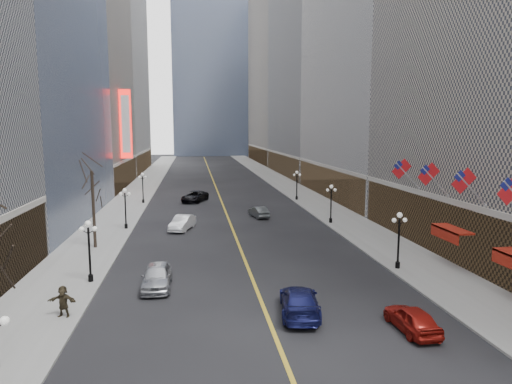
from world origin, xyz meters
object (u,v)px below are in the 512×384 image
object	(u,v)px
streetlamp_west_2	(125,204)
streetlamp_east_2	(331,200)
car_sb_mid	(412,319)
car_sb_far	(259,212)
car_nb_mid	(182,223)
car_nb_far	(195,196)
car_sb_near	(299,301)
streetlamp_west_1	(89,245)
car_nb_near	(157,276)
streetlamp_east_1	(399,234)
streetlamp_west_3	(143,185)
streetlamp_east_3	(297,182)

from	to	relation	value
streetlamp_west_2	streetlamp_east_2	bearing A→B (deg)	0.00
car_sb_mid	car_sb_far	size ratio (longest dim) A/B	1.01
car_nb_mid	car_nb_far	distance (m)	19.82
car_sb_near	streetlamp_west_2	bearing A→B (deg)	-52.68
streetlamp_east_2	streetlamp_west_2	bearing A→B (deg)	180.00
streetlamp_east_2	streetlamp_west_1	distance (m)	29.68
streetlamp_west_2	car_sb_near	distance (m)	29.07
car_nb_mid	car_sb_mid	world-z (taller)	car_nb_mid
streetlamp_west_2	car_nb_mid	world-z (taller)	streetlamp_west_2
car_nb_near	streetlamp_east_1	bearing A→B (deg)	5.31
streetlamp_west_3	car_nb_far	world-z (taller)	streetlamp_west_3
streetlamp_east_2	car_sb_near	size ratio (longest dim) A/B	0.81
streetlamp_west_2	car_nb_near	size ratio (longest dim) A/B	0.90
streetlamp_west_3	car_nb_mid	world-z (taller)	streetlamp_west_3
car_sb_near	car_sb_far	size ratio (longest dim) A/B	1.33
streetlamp_west_2	streetlamp_west_3	world-z (taller)	same
streetlamp_west_2	car_nb_mid	bearing A→B (deg)	-8.28
streetlamp_west_1	streetlamp_east_2	bearing A→B (deg)	37.33
streetlamp_west_3	streetlamp_east_3	bearing A→B (deg)	0.00
car_sb_near	streetlamp_west_1	bearing A→B (deg)	-19.63
car_sb_near	car_sb_far	xyz separation A→B (m)	(1.91, 30.61, -0.12)
streetlamp_east_2	car_nb_far	world-z (taller)	streetlamp_east_2
streetlamp_west_3	car_sb_near	size ratio (longest dim) A/B	0.81
streetlamp_west_2	car_nb_mid	distance (m)	6.64
car_nb_near	car_nb_far	size ratio (longest dim) A/B	0.85
streetlamp_west_1	car_sb_mid	size ratio (longest dim) A/B	1.07
car_sb_far	streetlamp_west_3	bearing A→B (deg)	-51.59
streetlamp_west_2	car_nb_near	xyz separation A→B (m)	(4.86, -19.61, -2.05)
car_nb_far	streetlamp_east_3	bearing A→B (deg)	19.15
streetlamp_east_2	streetlamp_west_2	world-z (taller)	same
streetlamp_east_2	streetlamp_east_3	bearing A→B (deg)	90.00
streetlamp_west_2	car_sb_near	world-z (taller)	streetlamp_west_2
streetlamp_east_1	streetlamp_west_1	distance (m)	23.60
streetlamp_west_1	car_nb_near	xyz separation A→B (m)	(4.86, -1.61, -2.05)
streetlamp_east_2	streetlamp_west_3	distance (m)	29.68
streetlamp_west_2	car_nb_mid	size ratio (longest dim) A/B	0.93
streetlamp_east_2	car_nb_far	xyz separation A→B (m)	(-15.90, 18.86, -2.08)
car_nb_far	car_sb_mid	world-z (taller)	car_nb_far
streetlamp_east_1	streetlamp_west_3	size ratio (longest dim) A/B	1.00
car_sb_near	streetlamp_east_3	bearing A→B (deg)	-93.80
streetlamp_east_2	car_sb_far	bearing A→B (deg)	147.07
car_sb_far	streetlamp_east_1	bearing A→B (deg)	96.63
car_nb_mid	car_sb_mid	xyz separation A→B (m)	(13.22, -27.75, -0.08)
streetlamp_east_3	car_nb_far	world-z (taller)	streetlamp_east_3
streetlamp_west_3	car_sb_mid	bearing A→B (deg)	-67.36
car_nb_far	car_sb_far	distance (m)	15.91
car_nb_mid	car_sb_near	size ratio (longest dim) A/B	0.87
car_nb_mid	car_nb_far	bearing A→B (deg)	103.23
streetlamp_west_2	car_nb_near	bearing A→B (deg)	-76.08
streetlamp_east_1	car_nb_mid	bearing A→B (deg)	135.45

